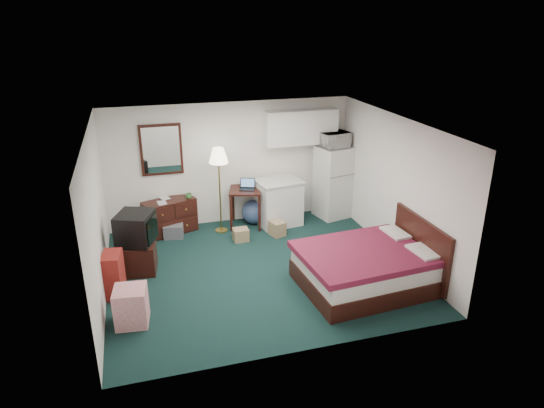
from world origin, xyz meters
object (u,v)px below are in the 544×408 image
object	(u,v)px
dresser	(170,216)
kitchen_counter	(279,203)
desk	(246,207)
suitcase	(113,275)
tv_stand	(140,257)
fridge	(333,182)
floor_lamp	(220,191)
bed	(365,269)

from	to	relation	value
dresser	kitchen_counter	world-z (taller)	kitchen_counter
desk	suitcase	distance (m)	3.28
tv_stand	fridge	bearing A→B (deg)	26.38
tv_stand	floor_lamp	bearing A→B (deg)	45.25
desk	tv_stand	size ratio (longest dim) A/B	1.42
floor_lamp	fridge	size ratio (longest dim) A/B	1.12
kitchen_counter	suitcase	world-z (taller)	kitchen_counter
dresser	floor_lamp	size ratio (longest dim) A/B	0.58
suitcase	bed	bearing A→B (deg)	-2.73
dresser	bed	world-z (taller)	dresser
desk	bed	bearing A→B (deg)	-50.50
floor_lamp	bed	size ratio (longest dim) A/B	0.88
kitchen_counter	fridge	distance (m)	1.27
kitchen_counter	suitcase	xyz separation A→B (m)	(-3.25, -1.93, -0.10)
dresser	suitcase	xyz separation A→B (m)	(-1.05, -2.13, 0.01)
floor_lamp	tv_stand	distance (m)	2.12
tv_stand	bed	bearing A→B (deg)	-16.01
kitchen_counter	tv_stand	distance (m)	3.11
dresser	kitchen_counter	xyz separation A→B (m)	(2.21, -0.20, 0.12)
dresser	suitcase	world-z (taller)	suitcase
fridge	tv_stand	bearing A→B (deg)	-174.75
floor_lamp	suitcase	distance (m)	2.83
floor_lamp	suitcase	size ratio (longest dim) A/B	2.43
desk	suitcase	size ratio (longest dim) A/B	1.12
desk	tv_stand	world-z (taller)	desk
desk	bed	xyz separation A→B (m)	(1.26, -2.88, -0.08)
floor_lamp	tv_stand	bearing A→B (deg)	-142.70
desk	bed	size ratio (longest dim) A/B	0.40
suitcase	desk	bearing A→B (deg)	47.99
desk	kitchen_counter	xyz separation A→B (m)	(0.68, -0.10, 0.06)
kitchen_counter	bed	distance (m)	2.84
bed	suitcase	distance (m)	3.93
bed	tv_stand	size ratio (longest dim) A/B	3.52
kitchen_counter	bed	bearing A→B (deg)	-86.72
bed	suitcase	size ratio (longest dim) A/B	2.77
kitchen_counter	tv_stand	xyz separation A→B (m)	(-2.84, -1.26, -0.20)
dresser	desk	bearing A→B (deg)	-23.29
tv_stand	suitcase	size ratio (longest dim) A/B	0.79
bed	desk	bearing A→B (deg)	109.21
dresser	fridge	bearing A→B (deg)	-21.33
fridge	suitcase	distance (m)	4.94
floor_lamp	fridge	xyz separation A→B (m)	(2.45, 0.12, -0.10)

